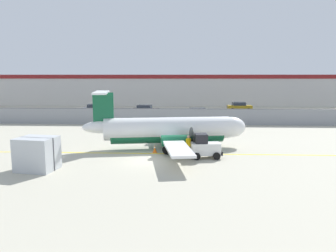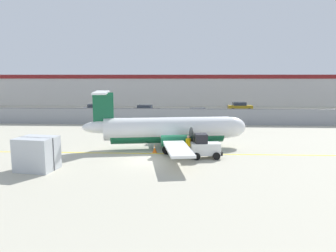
{
  "view_description": "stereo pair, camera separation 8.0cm",
  "coord_description": "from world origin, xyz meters",
  "views": [
    {
      "loc": [
        2.47,
        -23.69,
        6.18
      ],
      "look_at": [
        1.18,
        5.01,
        1.8
      ],
      "focal_mm": 35.0,
      "sensor_mm": 36.0,
      "label": 1
    },
    {
      "loc": [
        2.56,
        -23.69,
        6.18
      ],
      "look_at": [
        1.18,
        5.01,
        1.8
      ],
      "focal_mm": 35.0,
      "sensor_mm": 36.0,
      "label": 2
    }
  ],
  "objects": [
    {
      "name": "parked_car_2",
      "position": [
        4.74,
        23.06,
        0.89
      ],
      "size": [
        4.3,
        2.22,
        1.58
      ],
      "rotation": [
        0.0,
        0.0,
        0.07
      ],
      "color": "black",
      "rests_on": "parking_lot_strip"
    },
    {
      "name": "traffic_cone_far_left",
      "position": [
        2.92,
        5.22,
        0.31
      ],
      "size": [
        0.36,
        0.36,
        0.64
      ],
      "color": "orange",
      "rests_on": "ground"
    },
    {
      "name": "parked_car_3",
      "position": [
        12.42,
        33.99,
        0.89
      ],
      "size": [
        4.26,
        2.12,
        1.58
      ],
      "rotation": [
        0.0,
        0.0,
        0.04
      ],
      "color": "#B28C19",
      "rests_on": "parking_lot_strip"
    },
    {
      "name": "traffic_cone_far_right",
      "position": [
        2.56,
        1.19,
        0.31
      ],
      "size": [
        0.36,
        0.36,
        0.64
      ],
      "color": "orange",
      "rests_on": "ground"
    },
    {
      "name": "perimeter_fence",
      "position": [
        0.0,
        18.0,
        1.12
      ],
      "size": [
        98.0,
        0.1,
        2.1
      ],
      "color": "gray",
      "rests_on": "ground"
    },
    {
      "name": "traffic_cone_near_right",
      "position": [
        0.22,
        2.37,
        0.31
      ],
      "size": [
        0.36,
        0.36,
        0.64
      ],
      "color": "orange",
      "rests_on": "ground"
    },
    {
      "name": "parked_car_1",
      "position": [
        -3.46,
        27.76,
        0.89
      ],
      "size": [
        4.37,
        2.38,
        1.58
      ],
      "rotation": [
        0.0,
        0.0,
        -0.11
      ],
      "color": "black",
      "rests_on": "parking_lot_strip"
    },
    {
      "name": "commuter_airplane",
      "position": [
        1.43,
        4.05,
        1.6
      ],
      "size": [
        14.11,
        16.05,
        4.92
      ],
      "rotation": [
        0.0,
        0.0,
        0.16
      ],
      "color": "white",
      "rests_on": "ground"
    },
    {
      "name": "cargo_container",
      "position": [
        -7.13,
        -3.0,
        1.1
      ],
      "size": [
        2.67,
        2.34,
        2.2
      ],
      "rotation": [
        0.0,
        0.0,
        -0.15
      ],
      "color": "#B7BCC1",
      "rests_on": "ground"
    },
    {
      "name": "parking_lot_strip",
      "position": [
        0.0,
        29.5,
        0.06
      ],
      "size": [
        98.0,
        17.0,
        0.12
      ],
      "color": "#38383A",
      "rests_on": "ground"
    },
    {
      "name": "baggage_tug",
      "position": [
        4.18,
        0.72,
        0.86
      ],
      "size": [
        2.43,
        1.57,
        1.88
      ],
      "rotation": [
        0.0,
        0.0,
        0.1
      ],
      "color": "silver",
      "rests_on": "ground"
    },
    {
      "name": "ground_crew_worker",
      "position": [
        2.93,
        0.97,
        0.95
      ],
      "size": [
        0.48,
        0.48,
        1.7
      ],
      "rotation": [
        0.0,
        0.0,
        5.55
      ],
      "color": "#191E4C",
      "rests_on": "ground"
    },
    {
      "name": "traffic_cone_near_left",
      "position": [
        1.57,
        3.77,
        0.31
      ],
      "size": [
        0.36,
        0.36,
        0.64
      ],
      "color": "orange",
      "rests_on": "ground"
    },
    {
      "name": "parked_car_0",
      "position": [
        -11.71,
        28.86,
        0.89
      ],
      "size": [
        4.24,
        2.09,
        1.58
      ],
      "rotation": [
        0.0,
        0.0,
        0.03
      ],
      "color": "slate",
      "rests_on": "parking_lot_strip"
    },
    {
      "name": "ground_plane",
      "position": [
        0.0,
        2.0,
        0.0
      ],
      "size": [
        140.0,
        140.0,
        0.01
      ],
      "color": "#B2AD99"
    },
    {
      "name": "background_building",
      "position": [
        0.0,
        47.99,
        3.26
      ],
      "size": [
        91.0,
        8.1,
        6.5
      ],
      "color": "beige",
      "rests_on": "ground"
    }
  ]
}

